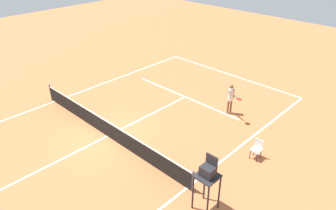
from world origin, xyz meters
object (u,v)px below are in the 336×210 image
at_px(umpire_chair, 208,175).
at_px(player_serving, 231,97).
at_px(tennis_ball, 223,118).
at_px(courtside_chair_mid, 257,148).

bearing_deg(umpire_chair, player_serving, -62.70).
bearing_deg(umpire_chair, tennis_ball, -60.69).
relative_size(tennis_ball, umpire_chair, 0.03).
bearing_deg(tennis_ball, courtside_chair_mid, 149.50).
height_order(tennis_ball, courtside_chair_mid, courtside_chair_mid).
bearing_deg(player_serving, courtside_chair_mid, 73.29).
relative_size(umpire_chair, courtside_chair_mid, 2.54).
distance_m(player_serving, umpire_chair, 7.49).
bearing_deg(courtside_chair_mid, umpire_chair, 92.66).
distance_m(umpire_chair, courtside_chair_mid, 4.21).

